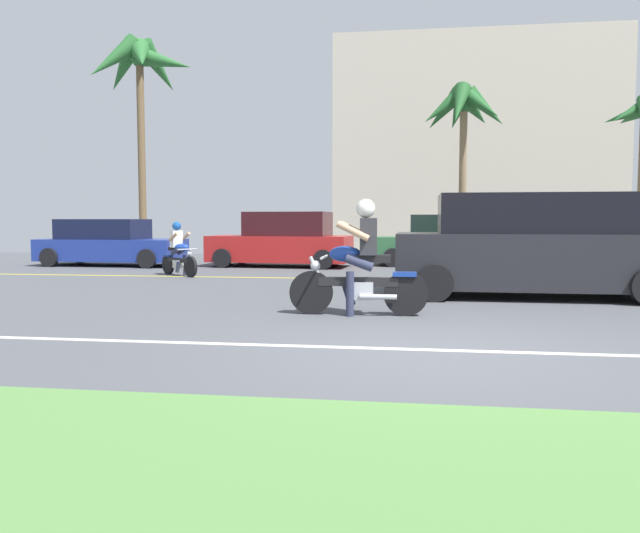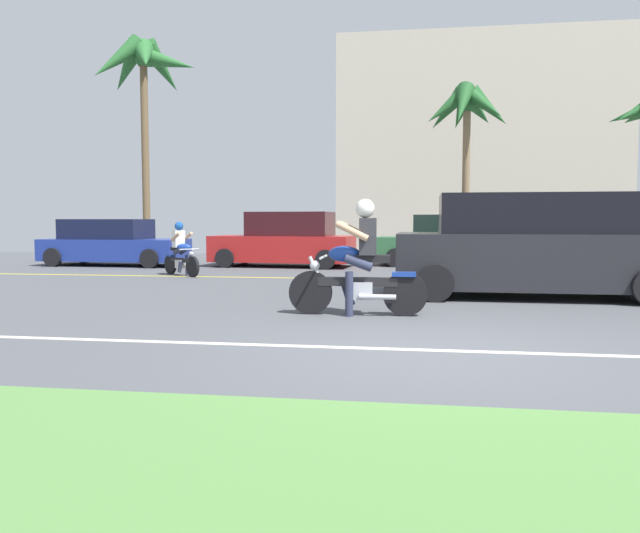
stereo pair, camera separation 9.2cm
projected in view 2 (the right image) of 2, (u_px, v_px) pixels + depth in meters
name	position (u px, v px, depth m)	size (l,w,h in m)	color
ground	(429.00, 311.00, 9.59)	(56.00, 30.00, 0.04)	#4C4F54
lane_line_near	(435.00, 350.00, 6.61)	(50.40, 0.12, 0.01)	silver
lane_line_far	(424.00, 280.00, 14.42)	(50.40, 0.12, 0.01)	yellow
motorcyclist	(359.00, 266.00, 9.04)	(2.03, 0.66, 1.70)	black
suv_nearby	(534.00, 247.00, 11.15)	(5.00, 2.17, 1.86)	#232328
parked_car_0	(113.00, 244.00, 19.01)	(4.40, 2.00, 1.42)	navy
parked_car_1	(285.00, 241.00, 18.54)	(4.30, 2.16, 1.63)	#AD1E1E
parked_car_2	(446.00, 242.00, 18.89)	(4.02, 1.97, 1.55)	#2D663D
parked_car_3	(596.00, 239.00, 19.40)	(4.21, 1.97, 1.70)	white
palm_tree_0	(467.00, 114.00, 20.51)	(3.05, 3.02, 5.87)	#846B4C
palm_tree_1	(144.00, 70.00, 23.45)	(4.08, 4.12, 8.40)	brown
motorcyclist_distant	(181.00, 253.00, 15.53)	(1.30, 1.08, 1.35)	black
building_far	(477.00, 148.00, 26.64)	(11.72, 4.00, 9.00)	beige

